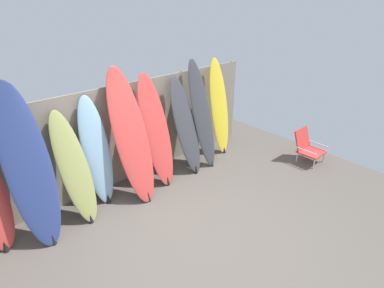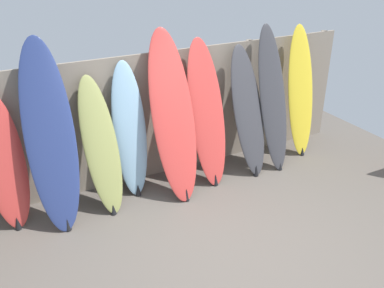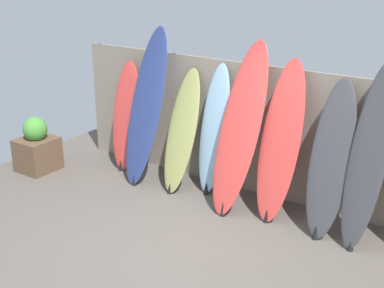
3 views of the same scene
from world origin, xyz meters
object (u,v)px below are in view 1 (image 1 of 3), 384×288
object	(u,v)px
surfboard_navy_1	(29,169)
surfboard_charcoal_6	(186,126)
surfboard_olive_2	(74,169)
surfboard_skyblue_3	(96,152)
beach_chair	(307,146)
surfboard_yellow_8	(219,108)
surfboard_red_4	(131,137)
surfboard_red_5	(156,132)
surfboard_charcoal_7	(202,115)

from	to	relation	value
surfboard_navy_1	surfboard_charcoal_6	world-z (taller)	surfboard_navy_1
surfboard_olive_2	surfboard_navy_1	bearing A→B (deg)	-174.64
surfboard_skyblue_3	surfboard_charcoal_6	world-z (taller)	surfboard_charcoal_6
beach_chair	surfboard_charcoal_6	bearing A→B (deg)	148.60
surfboard_charcoal_6	surfboard_yellow_8	world-z (taller)	surfboard_yellow_8
surfboard_charcoal_6	surfboard_yellow_8	distance (m)	1.04
surfboard_red_4	beach_chair	xyz separation A→B (m)	(3.25, -1.42, -0.74)
surfboard_red_4	surfboard_charcoal_6	xyz separation A→B (m)	(1.20, 0.03, -0.16)
surfboard_red_4	surfboard_charcoal_6	size ratio (longest dim) A/B	1.18
surfboard_yellow_8	beach_chair	world-z (taller)	surfboard_yellow_8
surfboard_red_5	surfboard_charcoal_6	bearing A→B (deg)	-2.36
surfboard_olive_2	surfboard_yellow_8	xyz separation A→B (m)	(3.19, 0.07, 0.16)
surfboard_skyblue_3	surfboard_charcoal_7	xyz separation A→B (m)	(2.14, -0.19, 0.14)
surfboard_navy_1	surfboard_charcoal_7	world-z (taller)	surfboard_navy_1
surfboard_olive_2	beach_chair	size ratio (longest dim) A/B	2.55
surfboard_skyblue_3	surfboard_charcoal_6	xyz separation A→B (m)	(1.72, -0.19, 0.02)
surfboard_navy_1	beach_chair	bearing A→B (deg)	-16.74
surfboard_red_5	surfboard_yellow_8	xyz separation A→B (m)	(1.69, 0.08, 0.02)
surfboard_olive_2	surfboard_charcoal_7	distance (m)	2.58
surfboard_red_5	beach_chair	xyz separation A→B (m)	(2.71, -1.48, -0.65)
surfboard_skyblue_3	surfboard_olive_2	bearing A→B (deg)	-161.55
surfboard_charcoal_6	beach_chair	size ratio (longest dim) A/B	2.78
surfboard_yellow_8	beach_chair	bearing A→B (deg)	-56.89
surfboard_charcoal_6	surfboard_red_4	bearing A→B (deg)	-178.43
surfboard_olive_2	surfboard_red_5	world-z (taller)	surfboard_red_5
surfboard_charcoal_6	surfboard_charcoal_7	bearing A→B (deg)	-0.04
surfboard_skyblue_3	surfboard_red_5	bearing A→B (deg)	-8.51
surfboard_skyblue_3	beach_chair	world-z (taller)	surfboard_skyblue_3
surfboard_olive_2	surfboard_charcoal_7	xyz separation A→B (m)	(2.57, -0.04, 0.20)
surfboard_olive_2	beach_chair	distance (m)	4.49
surfboard_olive_2	surfboard_skyblue_3	bearing A→B (deg)	18.45
beach_chair	surfboard_navy_1	bearing A→B (deg)	167.15
surfboard_yellow_8	beach_chair	distance (m)	1.98
surfboard_skyblue_3	beach_chair	xyz separation A→B (m)	(3.77, -1.64, -0.55)
surfboard_charcoal_6	beach_chair	world-z (taller)	surfboard_charcoal_6
surfboard_skyblue_3	surfboard_charcoal_6	size ratio (longest dim) A/B	0.98
surfboard_navy_1	surfboard_yellow_8	xyz separation A→B (m)	(3.77, 0.12, -0.10)
surfboard_charcoal_6	surfboard_yellow_8	bearing A→B (deg)	5.94
surfboard_yellow_8	surfboard_navy_1	bearing A→B (deg)	-178.15
surfboard_red_4	surfboard_charcoal_7	size ratio (longest dim) A/B	1.04
beach_chair	surfboard_charcoal_7	bearing A→B (deg)	142.18
surfboard_yellow_8	surfboard_red_4	bearing A→B (deg)	-176.39
surfboard_olive_2	surfboard_red_4	world-z (taller)	surfboard_red_4
surfboard_olive_2	surfboard_red_4	xyz separation A→B (m)	(0.96, -0.07, 0.24)
surfboard_red_5	surfboard_charcoal_6	size ratio (longest dim) A/B	1.08
surfboard_charcoal_6	surfboard_navy_1	bearing A→B (deg)	-179.71
surfboard_olive_2	surfboard_skyblue_3	world-z (taller)	surfboard_skyblue_3
surfboard_red_5	beach_chair	world-z (taller)	surfboard_red_5
surfboard_charcoal_6	surfboard_skyblue_3	bearing A→B (deg)	173.84
surfboard_navy_1	surfboard_charcoal_6	bearing A→B (deg)	0.29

